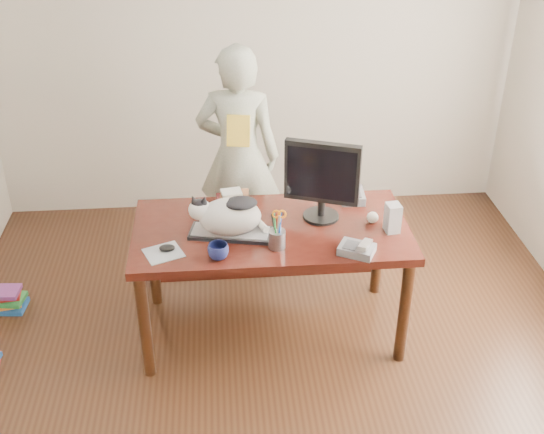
{
  "coord_description": "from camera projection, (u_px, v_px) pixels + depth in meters",
  "views": [
    {
      "loc": [
        -0.28,
        -2.76,
        2.81
      ],
      "look_at": [
        0.0,
        0.55,
        0.85
      ],
      "focal_mm": 45.0,
      "sensor_mm": 36.0,
      "label": 1
    }
  ],
  "objects": [
    {
      "name": "book_pile_b",
      "position": [
        6.0,
        299.0,
        4.47
      ],
      "size": [
        0.26,
        0.2,
        0.15
      ],
      "color": "#1A4E9C",
      "rests_on": "ground"
    },
    {
      "name": "mouse",
      "position": [
        167.0,
        248.0,
        3.72
      ],
      "size": [
        0.1,
        0.09,
        0.04
      ],
      "rotation": [
        0.0,
        0.0,
        0.39
      ],
      "color": "black",
      "rests_on": "mousepad"
    },
    {
      "name": "pen_cup",
      "position": [
        277.0,
        237.0,
        3.74
      ],
      "size": [
        0.1,
        0.1,
        0.24
      ],
      "rotation": [
        0.0,
        0.0,
        -0.07
      ],
      "color": "gray",
      "rests_on": "desk"
    },
    {
      "name": "held_book",
      "position": [
        238.0,
        131.0,
        4.41
      ],
      "size": [
        0.16,
        0.11,
        0.21
      ],
      "rotation": [
        0.0,
        0.0,
        -0.17
      ],
      "color": "gold",
      "rests_on": "person"
    },
    {
      "name": "speaker",
      "position": [
        393.0,
        218.0,
        3.87
      ],
      "size": [
        0.09,
        0.09,
        0.17
      ],
      "rotation": [
        0.0,
        0.0,
        0.12
      ],
      "color": "#A7A7AA",
      "rests_on": "desk"
    },
    {
      "name": "mousepad",
      "position": [
        163.0,
        253.0,
        3.72
      ],
      "size": [
        0.25,
        0.24,
        0.0
      ],
      "rotation": [
        0.0,
        0.0,
        0.39
      ],
      "color": "#9FA5AA",
      "rests_on": "desk"
    },
    {
      "name": "book_stack",
      "position": [
        233.0,
        197.0,
        4.2
      ],
      "size": [
        0.21,
        0.16,
        0.07
      ],
      "rotation": [
        0.0,
        0.0,
        0.03
      ],
      "color": "#481316",
      "rests_on": "desk"
    },
    {
      "name": "coffee_mug",
      "position": [
        218.0,
        251.0,
        3.65
      ],
      "size": [
        0.16,
        0.16,
        0.09
      ],
      "primitive_type": "imported",
      "rotation": [
        0.0,
        0.0,
        0.7
      ],
      "color": "#0D1134",
      "rests_on": "desk"
    },
    {
      "name": "person",
      "position": [
        238.0,
        156.0,
        4.69
      ],
      "size": [
        0.63,
        0.47,
        1.58
      ],
      "primitive_type": "imported",
      "rotation": [
        0.0,
        0.0,
        2.97
      ],
      "color": "beige",
      "rests_on": "ground"
    },
    {
      "name": "keyboard",
      "position": [
        231.0,
        233.0,
        3.87
      ],
      "size": [
        0.49,
        0.27,
        0.03
      ],
      "rotation": [
        0.0,
        0.0,
        -0.2
      ],
      "color": "black",
      "rests_on": "desk"
    },
    {
      "name": "room",
      "position": [
        282.0,
        184.0,
        3.13
      ],
      "size": [
        4.5,
        4.5,
        4.5
      ],
      "color": "black",
      "rests_on": "ground"
    },
    {
      "name": "cat",
      "position": [
        227.0,
        215.0,
        3.81
      ],
      "size": [
        0.46,
        0.28,
        0.26
      ],
      "rotation": [
        0.0,
        0.0,
        -0.2
      ],
      "color": "silver",
      "rests_on": "keyboard"
    },
    {
      "name": "phone",
      "position": [
        358.0,
        249.0,
        3.7
      ],
      "size": [
        0.23,
        0.21,
        0.09
      ],
      "rotation": [
        0.0,
        0.0,
        -0.48
      ],
      "color": "slate",
      "rests_on": "desk"
    },
    {
      "name": "desk",
      "position": [
        270.0,
        242.0,
        4.09
      ],
      "size": [
        1.6,
        0.8,
        0.75
      ],
      "color": "black",
      "rests_on": "ground"
    },
    {
      "name": "calculator",
      "position": [
        352.0,
        196.0,
        4.22
      ],
      "size": [
        0.16,
        0.2,
        0.06
      ],
      "rotation": [
        0.0,
        0.0,
        -0.06
      ],
      "color": "slate",
      "rests_on": "desk"
    },
    {
      "name": "baseball",
      "position": [
        373.0,
        217.0,
        3.98
      ],
      "size": [
        0.07,
        0.07,
        0.07
      ],
      "rotation": [
        0.0,
        0.0,
        -0.04
      ],
      "color": "white",
      "rests_on": "desk"
    },
    {
      "name": "monitor",
      "position": [
        322.0,
        177.0,
        3.89
      ],
      "size": [
        0.43,
        0.27,
        0.49
      ],
      "rotation": [
        0.0,
        0.0,
        -0.35
      ],
      "color": "black",
      "rests_on": "desk"
    }
  ]
}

